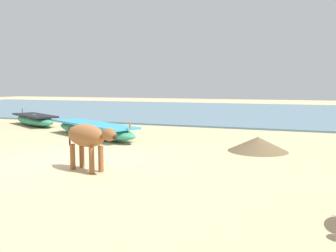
{
  "coord_description": "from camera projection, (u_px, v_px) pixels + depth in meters",
  "views": [
    {
      "loc": [
        5.09,
        -7.04,
        1.8
      ],
      "look_at": [
        1.34,
        2.77,
        0.6
      ],
      "focal_mm": 37.78,
      "sensor_mm": 36.0,
      "label": 1
    }
  ],
  "objects": [
    {
      "name": "debris_pile_0",
      "position": [
        258.0,
        144.0,
        9.74
      ],
      "size": [
        2.23,
        2.23,
        0.4
      ],
      "primitive_type": "cone",
      "rotation": [
        0.0,
        0.0,
        3.64
      ],
      "color": "brown",
      "rests_on": "ground"
    },
    {
      "name": "fishing_boat_4",
      "position": [
        35.0,
        120.0,
        16.02
      ],
      "size": [
        3.58,
        2.59,
        0.7
      ],
      "rotation": [
        0.0,
        0.0,
        2.64
      ],
      "color": "#338C66",
      "rests_on": "ground"
    },
    {
      "name": "cow_adult_brown",
      "position": [
        88.0,
        137.0,
        7.42
      ],
      "size": [
        1.51,
        0.78,
        1.0
      ],
      "rotation": [
        0.0,
        0.0,
        5.96
      ],
      "color": "brown",
      "rests_on": "ground"
    },
    {
      "name": "fishing_boat_3",
      "position": [
        94.0,
        130.0,
        12.36
      ],
      "size": [
        4.67,
        3.06,
        0.7
      ],
      "rotation": [
        0.0,
        0.0,
        5.81
      ],
      "color": "#338C66",
      "rests_on": "ground"
    },
    {
      "name": "sea_water",
      "position": [
        225.0,
        111.0,
        24.89
      ],
      "size": [
        60.0,
        20.0,
        0.08
      ],
      "primitive_type": "cube",
      "color": "slate",
      "rests_on": "ground"
    },
    {
      "name": "ground",
      "position": [
        76.0,
        160.0,
        8.55
      ],
      "size": [
        80.0,
        80.0,
        0.0
      ],
      "primitive_type": "plane",
      "color": "tan"
    }
  ]
}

